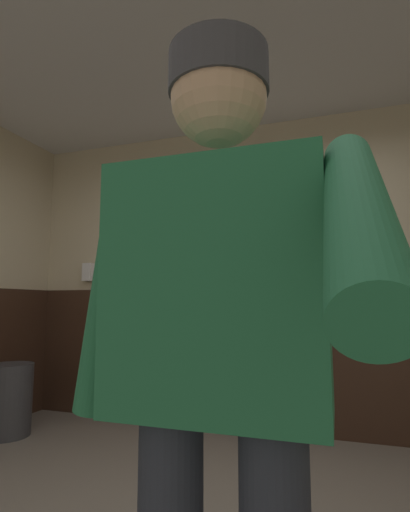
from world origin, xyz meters
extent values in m
cube|color=beige|center=(0.00, 1.83, 1.35)|extent=(4.99, 0.12, 2.71)
cube|color=#382319|center=(0.00, 1.75, 0.60)|extent=(4.39, 0.03, 1.21)
cylinder|color=white|center=(-0.01, 0.62, 2.69)|extent=(0.14, 0.14, 0.03)
cube|color=white|center=(-0.02, 1.74, 0.83)|extent=(0.40, 0.05, 0.65)
cube|color=white|center=(-0.02, 1.57, 0.78)|extent=(0.34, 0.30, 0.45)
cylinder|color=#B7BABF|center=(-0.02, 1.73, 1.12)|extent=(0.04, 0.04, 0.24)
cylinder|color=#B7BABF|center=(-0.02, 1.70, 0.28)|extent=(0.05, 0.05, 0.55)
cube|color=#26724C|center=(0.47, -0.85, 1.10)|extent=(0.45, 0.24, 0.53)
cylinder|color=#26724C|center=(0.19, -0.85, 1.09)|extent=(0.17, 0.09, 0.56)
cylinder|color=#26724C|center=(0.74, -1.07, 1.21)|extent=(0.09, 0.50, 0.39)
sphere|color=#D8AD8C|center=(0.47, -0.85, 1.54)|extent=(0.22, 0.22, 0.22)
cylinder|color=#3F3F47|center=(0.47, -0.85, 1.60)|extent=(0.23, 0.23, 0.10)
cylinder|color=#38383D|center=(-1.87, 0.99, 0.29)|extent=(0.35, 0.35, 0.57)
cube|color=silver|center=(-1.67, 1.73, 1.39)|extent=(0.10, 0.07, 0.18)
camera|label=1|loc=(0.70, -1.67, 1.07)|focal=27.56mm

